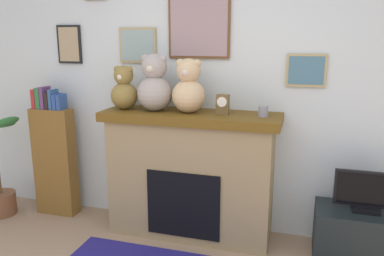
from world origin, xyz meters
name	(u,v)px	position (x,y,z in m)	size (l,w,h in m)	color
back_wall	(215,89)	(0.00, 2.00, 1.30)	(5.20, 0.15, 2.60)	silver
fireplace	(191,174)	(-0.15, 1.71, 0.57)	(1.55, 0.51, 1.13)	#967E55
bookshelf	(55,157)	(-1.59, 1.74, 0.60)	(0.42, 0.16, 1.30)	brown
tv_stand	(362,237)	(1.29, 1.64, 0.22)	(0.73, 0.40, 0.44)	black
television	(367,193)	(1.29, 1.64, 0.59)	(0.49, 0.14, 0.33)	black
candle_jar	(263,111)	(0.47, 1.70, 1.18)	(0.08, 0.08, 0.09)	gray
mantel_clock	(223,104)	(0.13, 1.69, 1.22)	(0.10, 0.08, 0.17)	brown
teddy_bear_brown	(124,90)	(-0.77, 1.69, 1.31)	(0.24, 0.24, 0.39)	olive
teddy_bear_tan	(155,85)	(-0.47, 1.69, 1.36)	(0.31, 0.31, 0.50)	#A49991
teddy_bear_grey	(189,89)	(-0.17, 1.69, 1.34)	(0.28, 0.28, 0.46)	tan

